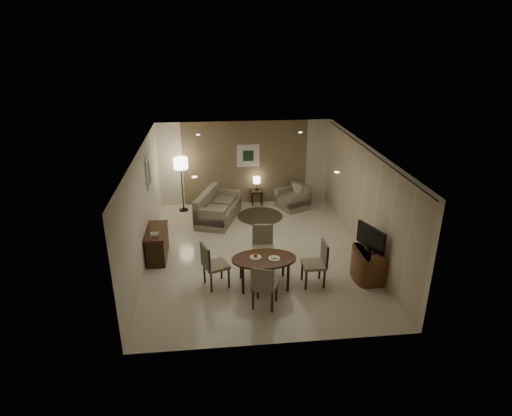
{
  "coord_description": "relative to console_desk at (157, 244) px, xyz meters",
  "views": [
    {
      "loc": [
        -1.05,
        -9.67,
        5.28
      ],
      "look_at": [
        0.0,
        0.2,
        1.15
      ],
      "focal_mm": 30.0,
      "sensor_mm": 36.0,
      "label": 1
    }
  ],
  "objects": [
    {
      "name": "chair_right",
      "position": [
        3.58,
        -1.61,
        0.13
      ],
      "size": [
        0.5,
        0.5,
        1.02
      ],
      "primitive_type": null,
      "rotation": [
        0.0,
        0.0,
        -1.57
      ],
      "color": "gray",
      "rests_on": "floor"
    },
    {
      "name": "flat_tv",
      "position": [
        4.87,
        -1.5,
        0.65
      ],
      "size": [
        0.36,
        0.85,
        0.6
      ],
      "primitive_type": null,
      "rotation": [
        0.0,
        0.0,
        0.35
      ],
      "color": "black",
      "rests_on": "tv_cabinet"
    },
    {
      "name": "downlight_fl",
      "position": [
        1.09,
        1.8,
        2.31
      ],
      "size": [
        0.1,
        0.1,
        0.01
      ],
      "primitive_type": "cylinder",
      "color": "white",
      "rests_on": "ceiling"
    },
    {
      "name": "room_shell",
      "position": [
        2.49,
        0.4,
        0.98
      ],
      "size": [
        5.5,
        7.0,
        2.7
      ],
      "color": "beige",
      "rests_on": "ground"
    },
    {
      "name": "telephone",
      "position": [
        0.0,
        -0.3,
        0.43
      ],
      "size": [
        0.2,
        0.14,
        0.09
      ],
      "primitive_type": null,
      "color": "white",
      "rests_on": "console_desk"
    },
    {
      "name": "taupe_accent",
      "position": [
        2.49,
        3.48,
        0.98
      ],
      "size": [
        3.96,
        0.03,
        2.7
      ],
      "primitive_type": "cube",
      "color": "#7C694D",
      "rests_on": "wall_back"
    },
    {
      "name": "chair_far",
      "position": [
        2.55,
        -0.84,
        0.15
      ],
      "size": [
        0.53,
        0.53,
        1.06
      ],
      "primitive_type": null,
      "rotation": [
        0.0,
        0.0,
        -0.04
      ],
      "color": "gray",
      "rests_on": "floor"
    },
    {
      "name": "art_left_canvas",
      "position": [
        -0.21,
        1.2,
        1.48
      ],
      "size": [
        0.01,
        0.46,
        0.64
      ],
      "primitive_type": "cube",
      "color": "gray",
      "rests_on": "wall_left"
    },
    {
      "name": "fruit_apple",
      "position": [
        2.3,
        -1.46,
        0.35
      ],
      "size": [
        0.09,
        0.09,
        0.09
      ],
      "primitive_type": "sphere",
      "color": "#B55714",
      "rests_on": "plate_a"
    },
    {
      "name": "art_left_frame",
      "position": [
        -0.23,
        1.2,
        1.48
      ],
      "size": [
        0.03,
        0.6,
        0.8
      ],
      "primitive_type": "cube",
      "color": "silver",
      "rests_on": "wall_left"
    },
    {
      "name": "table_lamp",
      "position": [
        2.84,
        3.25,
        0.37
      ],
      "size": [
        0.22,
        0.22,
        0.5
      ],
      "primitive_type": null,
      "color": "#FFEAC1",
      "rests_on": "side_table"
    },
    {
      "name": "plate_b",
      "position": [
        2.7,
        -1.56,
        0.3
      ],
      "size": [
        0.26,
        0.26,
        0.02
      ],
      "primitive_type": "cylinder",
      "color": "white",
      "rests_on": "dining_table"
    },
    {
      "name": "armchair",
      "position": [
        3.94,
        2.82,
        0.01
      ],
      "size": [
        1.11,
        1.14,
        0.77
      ],
      "primitive_type": null,
      "rotation": [
        0.0,
        0.0,
        -1.12
      ],
      "color": "gray",
      "rests_on": "floor"
    },
    {
      "name": "chair_left",
      "position": [
        1.43,
        -1.43,
        0.14
      ],
      "size": [
        0.65,
        0.65,
        1.04
      ],
      "primitive_type": null,
      "rotation": [
        0.0,
        0.0,
        1.94
      ],
      "color": "gray",
      "rests_on": "floor"
    },
    {
      "name": "curtain_wall",
      "position": [
        5.17,
        0.0,
        0.95
      ],
      "size": [
        0.08,
        6.7,
        2.58
      ],
      "primitive_type": null,
      "color": "beige",
      "rests_on": "wall_right"
    },
    {
      "name": "downlight_nl",
      "position": [
        1.09,
        -1.8,
        2.31
      ],
      "size": [
        0.1,
        0.1,
        0.01
      ],
      "primitive_type": "cylinder",
      "color": "white",
      "rests_on": "ceiling"
    },
    {
      "name": "art_back_canvas",
      "position": [
        2.59,
        3.44,
        1.23
      ],
      "size": [
        0.34,
        0.01,
        0.34
      ],
      "primitive_type": "cube",
      "color": "#1B311B",
      "rests_on": "wall_back"
    },
    {
      "name": "floor_lamp",
      "position": [
        0.48,
        3.0,
        0.48
      ],
      "size": [
        0.43,
        0.43,
        1.72
      ],
      "primitive_type": null,
      "color": "#FFE5B7",
      "rests_on": "floor"
    },
    {
      "name": "curtain_rod",
      "position": [
        5.17,
        0.0,
        2.27
      ],
      "size": [
        0.03,
        6.8,
        0.03
      ],
      "primitive_type": "cylinder",
      "rotation": [
        1.57,
        0.0,
        0.0
      ],
      "color": "black",
      "rests_on": "wall_right"
    },
    {
      "name": "tv_cabinet",
      "position": [
        4.89,
        -1.5,
        -0.03
      ],
      "size": [
        0.48,
        0.9,
        0.7
      ],
      "primitive_type": null,
      "color": "brown",
      "rests_on": "floor"
    },
    {
      "name": "console_desk",
      "position": [
        0.0,
        0.0,
        0.0
      ],
      "size": [
        0.48,
        1.2,
        0.75
      ],
      "primitive_type": null,
      "color": "#4A2917",
      "rests_on": "floor"
    },
    {
      "name": "dining_table",
      "position": [
        2.48,
        -1.51,
        -0.04
      ],
      "size": [
        1.42,
        0.89,
        0.67
      ],
      "primitive_type": null,
      "color": "#4A2917",
      "rests_on": "floor"
    },
    {
      "name": "sofa",
      "position": [
        1.56,
        2.15,
        0.06
      ],
      "size": [
        2.04,
        1.47,
        0.86
      ],
      "primitive_type": null,
      "rotation": [
        0.0,
        0.0,
        1.24
      ],
      "color": "gray",
      "rests_on": "floor"
    },
    {
      "name": "chair_near",
      "position": [
        2.41,
        -2.3,
        0.12
      ],
      "size": [
        0.62,
        0.62,
        0.99
      ],
      "primitive_type": null,
      "rotation": [
        0.0,
        0.0,
        2.78
      ],
      "color": "gray",
      "rests_on": "floor"
    },
    {
      "name": "round_rug",
      "position": [
        2.84,
        2.29,
        -0.37
      ],
      "size": [
        1.38,
        1.38,
        0.01
      ],
      "primitive_type": "cylinder",
      "color": "#413724",
      "rests_on": "floor"
    },
    {
      "name": "napkin",
      "position": [
        2.7,
        -1.56,
        0.32
      ],
      "size": [
        0.12,
        0.08,
        0.03
      ],
      "primitive_type": "cube",
      "color": "white",
      "rests_on": "plate_b"
    },
    {
      "name": "side_table",
      "position": [
        2.84,
        3.25,
        -0.13
      ],
      "size": [
        0.39,
        0.39,
        0.49
      ],
      "primitive_type": null,
      "color": "black",
      "rests_on": "floor"
    },
    {
      "name": "art_back_frame",
      "position": [
        2.59,
        3.46,
        1.23
      ],
      "size": [
        0.72,
        0.03,
        0.72
      ],
      "primitive_type": "cube",
      "color": "silver",
      "rests_on": "wall_back"
    },
    {
      "name": "downlight_nr",
      "position": [
        3.89,
        -1.8,
        2.31
      ],
      "size": [
        0.1,
        0.1,
        0.01
      ],
      "primitive_type": "cylinder",
      "color": "white",
      "rests_on": "ceiling"
    },
    {
      "name": "downlight_fr",
      "position": [
        3.89,
        1.8,
        2.31
      ],
      "size": [
        0.1,
        0.1,
        0.01
      ],
      "primitive_type": "cylinder",
      "color": "white",
      "rests_on": "ceiling"
    },
    {
      "name": "plate_a",
      "position": [
        2.3,
        -1.46,
        0.3
      ],
      "size": [
        0.26,
        0.26,
        0.02
      ],
      "primitive_type": "cylinder",
      "color": "white",
      "rests_on": "dining_table"
    }
  ]
}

